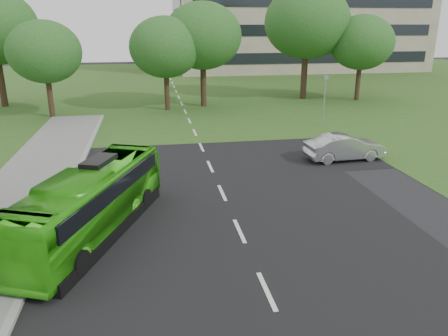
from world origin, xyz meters
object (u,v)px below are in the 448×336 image
object	(u,v)px
tree_park_a	(45,52)
bus	(90,203)
tree_park_c	(203,36)
tree_park_b	(165,47)
tree_park_d	(307,22)
sedan	(344,147)
camera_pole	(325,94)
tree_park_e	(362,43)

from	to	relation	value
tree_park_a	bus	world-z (taller)	tree_park_a
tree_park_a	tree_park_c	bearing A→B (deg)	12.08
tree_park_b	tree_park_a	bearing A→B (deg)	-171.19
tree_park_a	tree_park_b	bearing A→B (deg)	8.81
tree_park_d	sedan	size ratio (longest dim) A/B	2.46
camera_pole	tree_park_a	bearing A→B (deg)	156.19
tree_park_c	sedan	bearing A→B (deg)	-72.38
tree_park_e	bus	xyz separation A→B (m)	(-23.44, -26.36, -4.45)
tree_park_a	sedan	distance (m)	25.13
tree_park_e	tree_park_b	bearing A→B (deg)	-174.13
tree_park_a	bus	distance (m)	23.92
tree_park_b	tree_park_e	distance (m)	19.56
tree_park_b	tree_park_c	xyz separation A→B (m)	(3.50, 1.32, 0.90)
bus	camera_pole	distance (m)	22.14
sedan	tree_park_d	bearing A→B (deg)	-17.24
tree_park_b	tree_park_c	size ratio (longest dim) A/B	0.87
tree_park_c	tree_park_e	world-z (taller)	tree_park_c
tree_park_c	tree_park_a	bearing A→B (deg)	-167.92
tree_park_c	sedan	distance (m)	20.19
tree_park_a	tree_park_e	world-z (taller)	tree_park_e
tree_park_d	bus	world-z (taller)	tree_park_d
tree_park_a	tree_park_c	size ratio (longest dim) A/B	0.83
tree_park_d	sedan	world-z (taller)	tree_park_d
tree_park_e	sedan	distance (m)	22.20
tree_park_a	sedan	bearing A→B (deg)	-39.24
tree_park_d	bus	size ratio (longest dim) A/B	1.24
tree_park_b	tree_park_d	xyz separation A→B (m)	(14.34, 3.88, 2.09)
tree_park_a	camera_pole	world-z (taller)	tree_park_a
tree_park_e	sedan	bearing A→B (deg)	-117.79
bus	tree_park_d	bearing A→B (deg)	79.03
tree_park_b	tree_park_d	size ratio (longest dim) A/B	0.73
tree_park_a	camera_pole	size ratio (longest dim) A/B	2.05
bus	camera_pole	world-z (taller)	camera_pole
tree_park_c	bus	size ratio (longest dim) A/B	1.05
tree_park_d	sedan	bearing A→B (deg)	-103.32
sedan	camera_pole	distance (m)	8.98
tree_park_a	sedan	size ratio (longest dim) A/B	1.72
tree_park_a	tree_park_d	size ratio (longest dim) A/B	0.70
tree_park_c	bus	bearing A→B (deg)	-106.25
tree_park_b	sedan	size ratio (longest dim) A/B	1.79
tree_park_d	tree_park_e	distance (m)	5.77
tree_park_b	camera_pole	size ratio (longest dim) A/B	2.14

